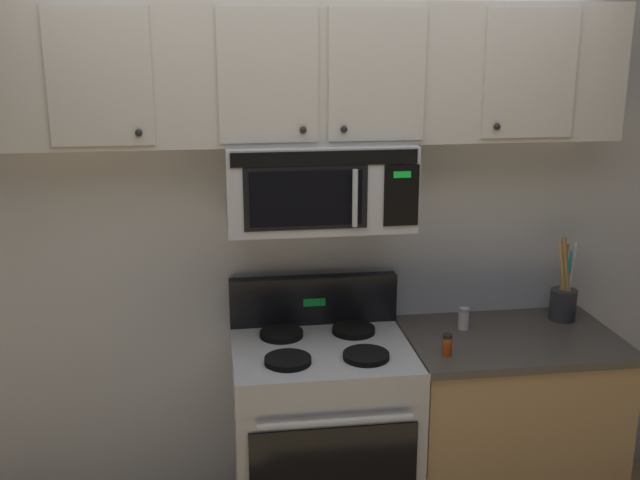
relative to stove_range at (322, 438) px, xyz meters
The scene contains 8 objects.
back_wall 0.95m from the stove_range, 90.00° to the left, with size 5.20×0.10×2.70m, color silver.
stove_range is the anchor object (origin of this frame).
over_range_microwave 1.11m from the stove_range, 90.14° to the left, with size 0.76×0.43×0.35m.
upper_cabinets 1.56m from the stove_range, 90.00° to the left, with size 2.50×0.36×0.55m.
counter_segment 0.84m from the stove_range, ahead, with size 0.93×0.65×0.90m.
utensil_crock_charcoal 1.27m from the stove_range, ahead, with size 0.12×0.12×0.39m.
salt_shaker 0.82m from the stove_range, ahead, with size 0.05×0.05×0.10m.
spice_jar 0.71m from the stove_range, 17.75° to the right, with size 0.04×0.04×0.09m.
Camera 1 is at (-0.43, -2.53, 2.19)m, focal length 42.72 mm.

